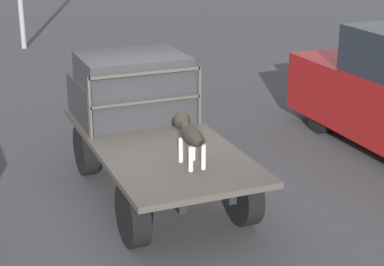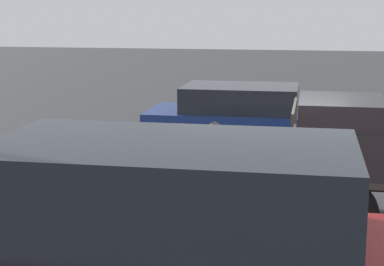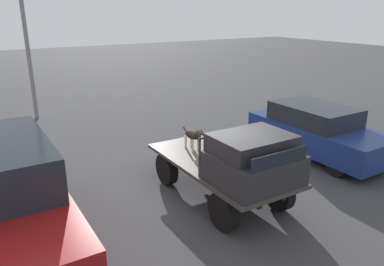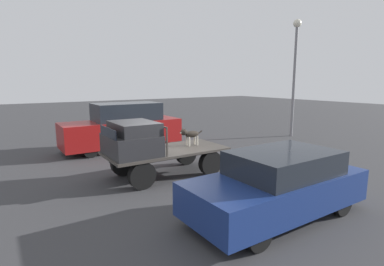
# 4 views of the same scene
# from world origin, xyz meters

# --- Properties ---
(ground_plane) EXTENTS (80.00, 80.00, 0.00)m
(ground_plane) POSITION_xyz_m (0.00, 0.00, 0.00)
(ground_plane) COLOR #38383A
(flatbed_truck) EXTENTS (4.04, 1.87, 0.88)m
(flatbed_truck) POSITION_xyz_m (0.00, 0.00, 0.63)
(flatbed_truck) COLOR black
(flatbed_truck) RESTS_ON ground
(truck_cab) EXTENTS (1.46, 1.75, 1.02)m
(truck_cab) POSITION_xyz_m (1.21, 0.00, 1.37)
(truck_cab) COLOR #28282B
(truck_cab) RESTS_ON flatbed_truck
(truck_headboard) EXTENTS (0.04, 1.75, 0.91)m
(truck_headboard) POSITION_xyz_m (0.45, 0.00, 1.48)
(truck_headboard) COLOR #3D3833
(truck_headboard) RESTS_ON flatbed_truck
(dog) EXTENTS (0.95, 0.24, 0.66)m
(dog) POSITION_xyz_m (-0.98, -0.10, 1.30)
(dog) COLOR beige
(dog) RESTS_ON flatbed_truck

